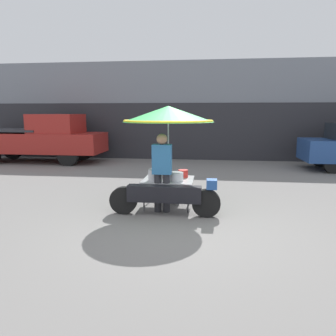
{
  "coord_description": "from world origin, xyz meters",
  "views": [
    {
      "loc": [
        0.48,
        -5.6,
        2.0
      ],
      "look_at": [
        -0.4,
        1.13,
        0.85
      ],
      "focal_mm": 35.0,
      "sensor_mm": 36.0,
      "label": 1
    }
  ],
  "objects": [
    {
      "name": "ground_plane",
      "position": [
        0.0,
        0.0,
        0.0
      ],
      "size": [
        36.0,
        36.0,
        0.0
      ],
      "primitive_type": "plane",
      "color": "slate"
    },
    {
      "name": "shopfront_building",
      "position": [
        0.0,
        9.4,
        2.06
      ],
      "size": [
        28.0,
        2.06,
        4.15
      ],
      "color": "gray",
      "rests_on": "ground"
    },
    {
      "name": "vendor_motorcycle_cart",
      "position": [
        -0.39,
        1.11,
        1.67
      ],
      "size": [
        2.19,
        1.9,
        2.14
      ],
      "color": "black",
      "rests_on": "ground"
    },
    {
      "name": "vendor_person",
      "position": [
        -0.47,
        0.78,
        0.89
      ],
      "size": [
        0.38,
        0.22,
        1.59
      ],
      "color": "#2D2D33",
      "rests_on": "ground"
    },
    {
      "name": "pickup_truck",
      "position": [
        -6.35,
        6.89,
        0.95
      ],
      "size": [
        5.37,
        1.78,
        1.94
      ],
      "color": "black",
      "rests_on": "ground"
    }
  ]
}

